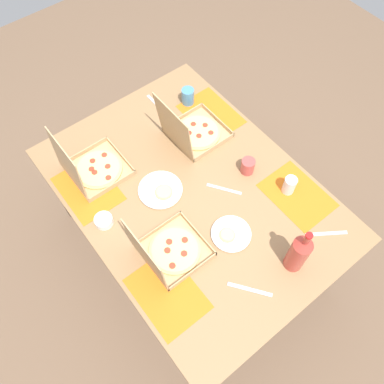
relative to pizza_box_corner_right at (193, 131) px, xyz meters
The scene contains 20 objects.
ground_plane 0.87m from the pizza_box_corner_right, 141.19° to the left, with size 6.00×6.00×0.00m, color brown.
dining_table 0.39m from the pizza_box_corner_right, 141.19° to the left, with size 1.58×1.14×0.74m.
placemat_near_left 0.67m from the pizza_box_corner_right, 163.41° to the right, with size 0.36×0.26×0.00m, color orange.
placemat_near_right 0.21m from the pizza_box_corner_right, 70.10° to the right, with size 0.36×0.26×0.00m, color orange.
placemat_far_left 0.92m from the pizza_box_corner_right, 134.56° to the left, with size 0.36×0.26×0.00m, color orange.
placemat_far_right 0.66m from the pizza_box_corner_right, 83.94° to the left, with size 0.36×0.26×0.00m, color orange.
pizza_box_corner_right is the anchor object (origin of this frame).
pizza_box_center 0.59m from the pizza_box_corner_right, 76.92° to the left, with size 0.29×0.30×0.33m.
pizza_box_edge_far 0.73m from the pizza_box_corner_right, 132.91° to the left, with size 0.29×0.31×0.32m.
plate_middle 0.64m from the pizza_box_corner_right, 158.85° to the left, with size 0.20×0.20×0.03m.
plate_near_left 0.40m from the pizza_box_corner_right, 116.89° to the left, with size 0.23×0.23×0.03m.
soda_bottle 0.90m from the pizza_box_corner_right, behind, with size 0.09×0.09×0.32m.
cup_red 0.37m from the pizza_box_corner_right, 166.41° to the right, with size 0.07×0.07×0.09m, color #BF4742.
cup_clear_left 0.27m from the pizza_box_corner_right, 31.75° to the right, with size 0.07×0.07×0.10m, color teal.
cup_dark 0.61m from the pizza_box_corner_right, 163.76° to the right, with size 0.06×0.06×0.11m, color silver.
condiment_bowl 0.71m from the pizza_box_corner_right, 102.73° to the left, with size 0.09×0.09×0.04m, color white.
knife_by_near_left 0.93m from the pizza_box_corner_right, 158.25° to the left, with size 0.21×0.02×0.01m, color #B7B7BC.
knife_by_far_left 0.90m from the pizza_box_corner_right, behind, with size 0.21×0.02×0.01m, color #B7B7BC.
knife_by_near_right 0.32m from the pizza_box_corner_right, ahead, with size 0.21×0.02×0.01m, color #B7B7BC.
fork_by_far_right 0.39m from the pizza_box_corner_right, 167.03° to the left, with size 0.19×0.02×0.01m, color #B7B7BC.
Camera 1 is at (-0.83, 0.65, 2.53)m, focal length 37.05 mm.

